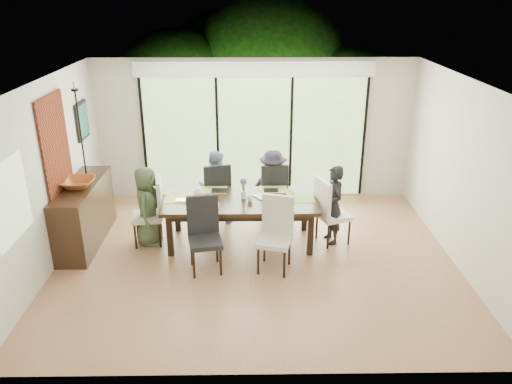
{
  "coord_description": "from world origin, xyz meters",
  "views": [
    {
      "loc": [
        -0.1,
        -6.73,
        3.87
      ],
      "look_at": [
        0.0,
        0.25,
        1.0
      ],
      "focal_mm": 35.0,
      "sensor_mm": 36.0,
      "label": 1
    }
  ],
  "objects_px": {
    "table_top": "(240,201)",
    "bowl": "(77,183)",
    "laptop": "(186,201)",
    "cup_c": "(290,194)",
    "chair_near_left": "(205,236)",
    "person_left_end": "(147,206)",
    "chair_near_right": "(274,236)",
    "vase": "(244,195)",
    "cup_a": "(197,193)",
    "sideboard": "(84,214)",
    "person_right_end": "(333,205)",
    "person_far_left": "(215,186)",
    "chair_right_end": "(334,210)",
    "chair_left_end": "(147,211)",
    "person_far_right": "(273,186)",
    "cup_b": "(250,199)",
    "chair_far_left": "(216,191)",
    "chair_far_right": "(272,191)"
  },
  "relations": [
    {
      "from": "vase",
      "to": "laptop",
      "type": "bearing_deg",
      "value": -170.54
    },
    {
      "from": "chair_near_right",
      "to": "bowl",
      "type": "height_order",
      "value": "bowl"
    },
    {
      "from": "sideboard",
      "to": "cup_c",
      "type": "bearing_deg",
      "value": 0.93
    },
    {
      "from": "table_top",
      "to": "chair_near_left",
      "type": "bearing_deg",
      "value": -119.89
    },
    {
      "from": "chair_left_end",
      "to": "laptop",
      "type": "relative_size",
      "value": 3.33
    },
    {
      "from": "cup_a",
      "to": "bowl",
      "type": "bearing_deg",
      "value": -173.6
    },
    {
      "from": "vase",
      "to": "cup_b",
      "type": "distance_m",
      "value": 0.18
    },
    {
      "from": "person_right_end",
      "to": "cup_b",
      "type": "bearing_deg",
      "value": -99.9
    },
    {
      "from": "person_far_right",
      "to": "chair_near_right",
      "type": "bearing_deg",
      "value": 97.8
    },
    {
      "from": "cup_b",
      "to": "bowl",
      "type": "height_order",
      "value": "bowl"
    },
    {
      "from": "person_far_right",
      "to": "chair_far_right",
      "type": "bearing_deg",
      "value": -80.52
    },
    {
      "from": "table_top",
      "to": "chair_left_end",
      "type": "xyz_separation_m",
      "value": [
        -1.5,
        0.0,
        -0.17
      ]
    },
    {
      "from": "chair_far_right",
      "to": "cup_a",
      "type": "bearing_deg",
      "value": 23.15
    },
    {
      "from": "person_left_end",
      "to": "laptop",
      "type": "bearing_deg",
      "value": -92.95
    },
    {
      "from": "table_top",
      "to": "bowl",
      "type": "height_order",
      "value": "bowl"
    },
    {
      "from": "chair_right_end",
      "to": "vase",
      "type": "bearing_deg",
      "value": 67.31
    },
    {
      "from": "sideboard",
      "to": "bowl",
      "type": "relative_size",
      "value": 3.36
    },
    {
      "from": "laptop",
      "to": "cup_a",
      "type": "bearing_deg",
      "value": 57.26
    },
    {
      "from": "sideboard",
      "to": "laptop",
      "type": "bearing_deg",
      "value": -5.02
    },
    {
      "from": "bowl",
      "to": "person_left_end",
      "type": "bearing_deg",
      "value": 2.96
    },
    {
      "from": "person_far_right",
      "to": "chair_right_end",
      "type": "bearing_deg",
      "value": 148.34
    },
    {
      "from": "chair_left_end",
      "to": "table_top",
      "type": "bearing_deg",
      "value": 82.97
    },
    {
      "from": "chair_near_right",
      "to": "laptop",
      "type": "distance_m",
      "value": 1.57
    },
    {
      "from": "table_top",
      "to": "laptop",
      "type": "bearing_deg",
      "value": -173.29
    },
    {
      "from": "chair_near_right",
      "to": "bowl",
      "type": "distance_m",
      "value": 3.17
    },
    {
      "from": "chair_near_left",
      "to": "person_left_end",
      "type": "height_order",
      "value": "person_left_end"
    },
    {
      "from": "person_right_end",
      "to": "laptop",
      "type": "distance_m",
      "value": 2.34
    },
    {
      "from": "person_left_end",
      "to": "vase",
      "type": "distance_m",
      "value": 1.54
    },
    {
      "from": "chair_left_end",
      "to": "person_far_right",
      "type": "relative_size",
      "value": 0.85
    },
    {
      "from": "chair_right_end",
      "to": "person_right_end",
      "type": "bearing_deg",
      "value": 69.28
    },
    {
      "from": "cup_b",
      "to": "sideboard",
      "type": "distance_m",
      "value": 2.69
    },
    {
      "from": "chair_right_end",
      "to": "chair_near_left",
      "type": "xyz_separation_m",
      "value": [
        -2.0,
        -0.87,
        0.0
      ]
    },
    {
      "from": "cup_a",
      "to": "cup_b",
      "type": "bearing_deg",
      "value": -16.39
    },
    {
      "from": "chair_near_right",
      "to": "chair_far_left",
      "type": "bearing_deg",
      "value": 134.01
    },
    {
      "from": "chair_near_right",
      "to": "vase",
      "type": "relative_size",
      "value": 9.17
    },
    {
      "from": "person_far_left",
      "to": "bowl",
      "type": "height_order",
      "value": "person_far_left"
    },
    {
      "from": "person_right_end",
      "to": "chair_near_left",
      "type": "bearing_deg",
      "value": -80.48
    },
    {
      "from": "chair_near_left",
      "to": "cup_a",
      "type": "bearing_deg",
      "value": 89.93
    },
    {
      "from": "sideboard",
      "to": "bowl",
      "type": "distance_m",
      "value": 0.58
    },
    {
      "from": "sideboard",
      "to": "person_right_end",
      "type": "bearing_deg",
      "value": -0.66
    },
    {
      "from": "chair_right_end",
      "to": "chair_left_end",
      "type": "bearing_deg",
      "value": 69.28
    },
    {
      "from": "cup_a",
      "to": "person_far_right",
      "type": "bearing_deg",
      "value": 28.55
    },
    {
      "from": "person_far_left",
      "to": "person_far_right",
      "type": "distance_m",
      "value": 1.0
    },
    {
      "from": "chair_far_left",
      "to": "sideboard",
      "type": "bearing_deg",
      "value": 7.38
    },
    {
      "from": "person_right_end",
      "to": "laptop",
      "type": "height_order",
      "value": "person_right_end"
    },
    {
      "from": "cup_c",
      "to": "bowl",
      "type": "height_order",
      "value": "bowl"
    },
    {
      "from": "laptop",
      "to": "cup_c",
      "type": "height_order",
      "value": "cup_c"
    },
    {
      "from": "chair_left_end",
      "to": "laptop",
      "type": "bearing_deg",
      "value": 74.22
    },
    {
      "from": "laptop",
      "to": "cup_a",
      "type": "distance_m",
      "value": 0.29
    },
    {
      "from": "chair_left_end",
      "to": "person_far_right",
      "type": "height_order",
      "value": "person_far_right"
    }
  ]
}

